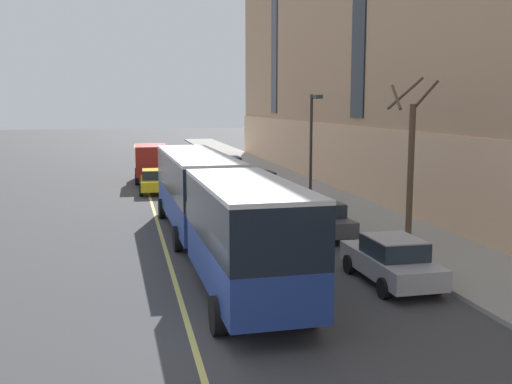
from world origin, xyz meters
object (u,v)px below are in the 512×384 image
Objects in this scene: city_bus at (211,201)px; street_lamp at (312,137)px; parked_car_darkgray_4 at (319,219)px; taxi_cab at (154,181)px; parked_car_silver_1 at (391,260)px; box_truck at (151,161)px; parked_car_navy_2 at (230,166)px; street_tree_far_uptown at (410,162)px; parked_car_black_0 at (260,184)px.

street_lamp is at bearing 53.02° from city_bus.
taxi_cab is (-6.39, 14.62, -0.00)m from parked_car_darkgray_4.
box_truck reaches higher than parked_car_silver_1.
street_lamp reaches higher than city_bus.
box_truck is (-6.42, -2.91, 0.83)m from parked_car_navy_2.
parked_car_silver_1 is at bearing -73.63° from taxi_cab.
parked_car_navy_2 is 25.66m from street_tree_far_uptown.
street_tree_far_uptown is 1.09× the size of street_lamp.
taxi_cab is at bearing 157.20° from parked_car_black_0.
street_lamp reaches higher than taxi_cab.
street_lamp is (1.92, 7.08, 3.18)m from parked_car_darkgray_4.
parked_car_silver_1 is at bearing -90.13° from parked_car_navy_2.
parked_car_silver_1 is 22.73m from taxi_cab.
box_truck is 0.96× the size of street_tree_far_uptown.
city_bus is 15.05m from parked_car_black_0.
parked_car_navy_2 is at bearing 96.59° from street_lamp.
parked_car_silver_1 is at bearing -76.87° from box_truck.
city_bus reaches higher than taxi_cab.
parked_car_black_0 and parked_car_navy_2 have the same top height.
parked_car_navy_2 is 0.72× the size of street_tree_far_uptown.
box_truck is at bearing 112.56° from street_tree_far_uptown.
parked_car_darkgray_4 is (5.06, 2.19, -1.30)m from city_bus.
parked_car_navy_2 is at bearing 89.79° from parked_car_darkgray_4.
parked_car_navy_2 is (0.02, 11.06, 0.00)m from parked_car_black_0.
taxi_cab is at bearing 118.87° from street_tree_far_uptown.
parked_car_darkgray_4 is at bearing -90.31° from parked_car_black_0.
parked_car_silver_1 is 27.98m from box_truck.
parked_car_darkgray_4 is at bearing -72.47° from box_truck.
taxi_cab is (-0.06, -5.43, -0.83)m from box_truck.
parked_car_darkgray_4 is at bearing 90.13° from parked_car_silver_1.
street_lamp is at bearing -83.41° from parked_car_navy_2.
parked_car_black_0 and parked_car_silver_1 have the same top height.
parked_car_silver_1 is at bearing -97.59° from street_lamp.
street_lamp reaches higher than parked_car_darkgray_4.
parked_car_black_0 is 10.39m from box_truck.
box_truck is at bearing 107.53° from parked_car_darkgray_4.
city_bus is at bearing -85.47° from taxi_cab.
city_bus reaches higher than parked_car_navy_2.
street_tree_far_uptown reaches higher than parked_car_black_0.
parked_car_black_0 is at bearing 89.86° from parked_car_silver_1.
box_truck is (-6.35, 27.24, 0.83)m from parked_car_silver_1.
taxi_cab is at bearing -90.59° from box_truck.
box_truck is (-1.28, 22.24, -0.47)m from city_bus.
parked_car_silver_1 is at bearing -44.57° from city_bus.
parked_car_black_0 is at bearing 111.01° from street_lamp.
city_bus is at bearing 178.49° from street_tree_far_uptown.
parked_car_black_0 is at bearing 70.02° from city_bus.
street_tree_far_uptown reaches higher than box_truck.
parked_car_navy_2 is (0.07, 30.15, 0.00)m from parked_car_silver_1.
taxi_cab is at bearing 106.37° from parked_car_silver_1.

